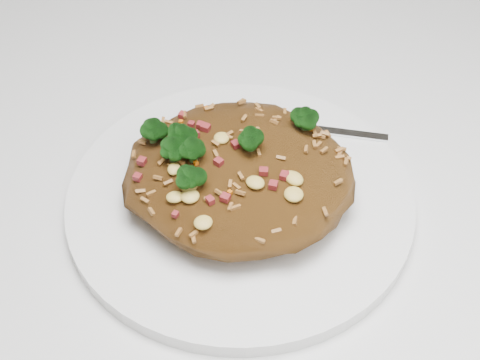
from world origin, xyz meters
name	(u,v)px	position (x,y,z in m)	size (l,w,h in m)	color
dining_table	(334,231)	(0.00, 0.00, 0.66)	(1.20, 0.80, 0.75)	silver
plate	(240,198)	(-0.09, -0.05, 0.76)	(0.29, 0.29, 0.01)	white
fried_rice	(239,166)	(-0.09, -0.05, 0.79)	(0.19, 0.17, 0.07)	brown
fork	(307,128)	(-0.04, 0.03, 0.77)	(0.16, 0.03, 0.00)	silver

